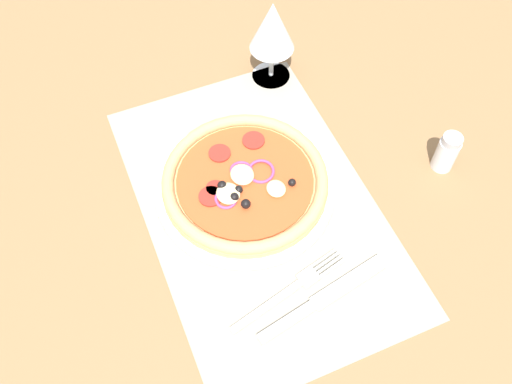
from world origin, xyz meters
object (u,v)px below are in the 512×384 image
(pizza, at_px, (245,181))
(pepper_shaker, at_px, (447,152))
(plate, at_px, (245,187))
(knife, at_px, (325,298))
(wine_glass, at_px, (272,28))
(fork, at_px, (294,287))

(pizza, height_order, pepper_shaker, pepper_shaker)
(plate, height_order, pizza, pizza)
(pizza, relative_size, pepper_shaker, 3.59)
(knife, bearing_deg, plate, 88.27)
(wine_glass, bearing_deg, pepper_shaker, 30.87)
(pizza, xyz_separation_m, knife, (0.20, 0.03, -0.02))
(plate, xyz_separation_m, fork, (0.17, 0.00, -0.00))
(plate, height_order, wine_glass, wine_glass)
(fork, xyz_separation_m, wine_glass, (-0.37, 0.13, 0.10))
(plate, height_order, fork, plate)
(fork, bearing_deg, knife, -57.54)
(plate, xyz_separation_m, knife, (0.20, 0.03, -0.00))
(wine_glass, distance_m, pepper_shaker, 0.32)
(fork, distance_m, pepper_shaker, 0.31)
(wine_glass, bearing_deg, pizza, -32.80)
(fork, distance_m, wine_glass, 0.40)
(plate, relative_size, pizza, 1.09)
(plate, relative_size, wine_glass, 1.76)
(knife, bearing_deg, pepper_shaker, 15.18)
(knife, height_order, pepper_shaker, pepper_shaker)
(fork, relative_size, wine_glass, 1.20)
(wine_glass, relative_size, pepper_shaker, 2.22)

